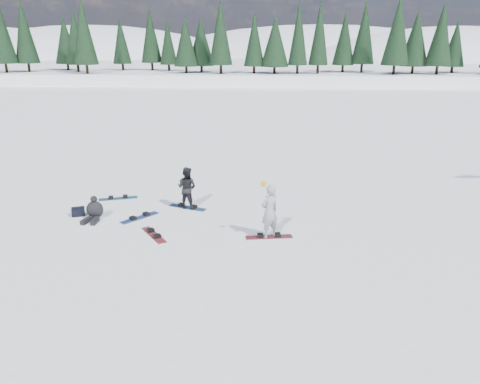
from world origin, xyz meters
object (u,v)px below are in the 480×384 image
at_px(snowboarder_man, 187,188).
at_px(gear_bag, 78,212).
at_px(seated_rider, 94,210).
at_px(snowboard_loose_c, 118,198).
at_px(snowboard_loose_b, 154,235).
at_px(snowboarder_woman, 269,211).
at_px(snowboard_loose_a, 140,218).

xyz_separation_m(snowboarder_man, gear_bag, (-3.78, -1.06, -0.64)).
bearing_deg(snowboarder_man, seated_rider, 41.19).
height_order(seated_rider, snowboard_loose_c, seated_rider).
xyz_separation_m(snowboarder_man, snowboard_loose_b, (-0.65, -2.65, -0.78)).
bearing_deg(snowboarder_man, snowboarder_woman, 158.14).
bearing_deg(snowboard_loose_c, snowboarder_man, -34.11).
relative_size(gear_bag, snowboard_loose_b, 0.30).
bearing_deg(seated_rider, snowboard_loose_b, -21.51).
bearing_deg(gear_bag, seated_rider, -19.90).
bearing_deg(snowboard_loose_c, snowboarder_woman, -47.58).
relative_size(gear_bag, snowboard_loose_c, 0.30).
xyz_separation_m(snowboard_loose_a, snowboard_loose_b, (0.87, -1.49, 0.00)).
height_order(snowboarder_woman, snowboard_loose_c, snowboarder_woman).
xyz_separation_m(snowboarder_woman, snowboard_loose_a, (-4.59, 1.42, -0.88)).
bearing_deg(snowboard_loose_c, seated_rider, -111.76).
distance_m(snowboarder_woman, seated_rider, 6.31).
bearing_deg(snowboarder_woman, gear_bag, -51.72).
xyz_separation_m(snowboarder_man, snowboard_loose_a, (-1.52, -1.16, -0.78)).
height_order(snowboarder_woman, snowboard_loose_a, snowboarder_woman).
distance_m(snowboarder_woman, snowboard_loose_a, 4.89).
height_order(snowboarder_woman, gear_bag, snowboarder_woman).
height_order(seated_rider, gear_bag, seated_rider).
distance_m(gear_bag, snowboard_loose_a, 2.27).
distance_m(snowboarder_man, snowboard_loose_a, 2.06).
bearing_deg(snowboard_loose_b, seated_rider, -154.22).
relative_size(snowboarder_woman, snowboarder_man, 1.21).
bearing_deg(gear_bag, snowboarder_woman, -12.43).
distance_m(seated_rider, snowboard_loose_b, 2.79).
distance_m(snowboarder_man, gear_bag, 3.98).
height_order(snowboarder_man, snowboard_loose_c, snowboarder_man).
relative_size(gear_bag, snowboard_loose_a, 0.30).
bearing_deg(seated_rider, snowboard_loose_a, 12.97).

